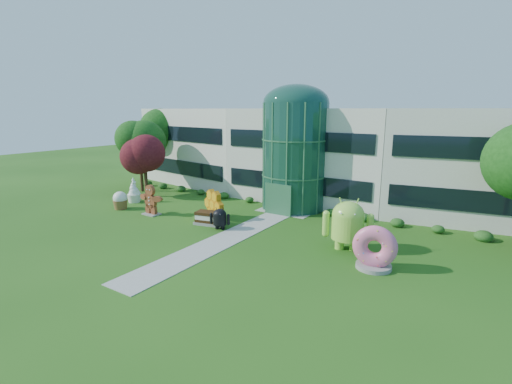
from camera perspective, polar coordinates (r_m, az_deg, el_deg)
The scene contains 14 objects.
ground at distance 26.19m, azimuth -6.49°, elevation -8.08°, with size 140.00×140.00×0.00m, color #215114.
building at distance 40.28m, azimuth 9.91°, elevation 5.91°, with size 46.00×15.00×9.30m, color beige, non-canonical shape.
atrium at distance 34.85m, azimuth 5.99°, elevation 5.42°, with size 6.00×6.00×9.80m, color #194738.
walkway at distance 27.65m, azimuth -3.84°, elevation -6.85°, with size 2.40×20.00×0.04m, color #9E9E93.
tree_red at distance 41.30m, azimuth -16.67°, elevation 3.42°, with size 4.00×4.00×6.00m, color #3F0C14, non-canonical shape.
trees_backdrop at distance 35.83m, azimuth 6.69°, elevation 4.47°, with size 52.00×8.00×8.40m, color #144210, non-canonical shape.
android_green at distance 25.34m, azimuth 13.94°, elevation -4.43°, with size 3.45×2.30×3.91m, color #9ADB46, non-canonical shape.
android_black at distance 29.14m, azimuth -5.61°, elevation -3.90°, with size 1.71×1.14×1.94m, color black, non-canonical shape.
donut at distance 23.02m, azimuth 17.83°, elevation -8.01°, with size 2.60×1.25×2.70m, color #E95890, non-canonical shape.
gingerbread at distance 34.20m, azimuth -15.90°, elevation -1.14°, with size 2.98×1.14×2.75m, color brown, non-canonical shape.
ice_cream_sandwich at distance 30.55m, azimuth -7.15°, elevation -3.99°, with size 2.44×1.22×1.09m, color black, non-canonical shape.
honeycomb at distance 31.94m, azimuth -6.48°, elevation -2.14°, with size 2.89×1.03×2.27m, color gold, non-canonical shape.
froyo at distance 39.41m, azimuth -18.29°, elevation 0.29°, with size 1.46×1.46×2.50m, color white, non-canonical shape.
cupcake at distance 37.16m, azimuth -20.16°, elevation -1.20°, with size 1.41×1.41×1.70m, color white, non-canonical shape.
Camera 1 is at (15.74, -18.80, 9.22)m, focal length 26.00 mm.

